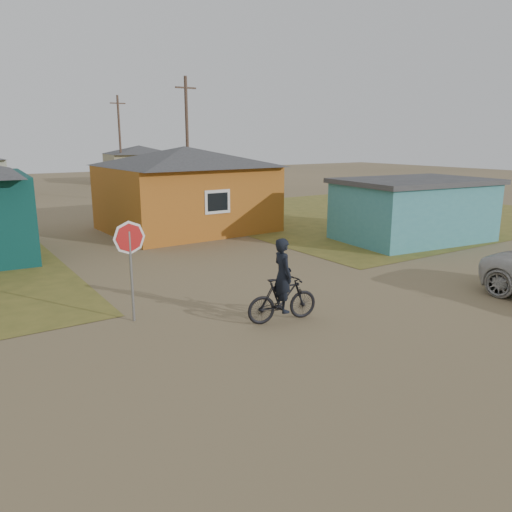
# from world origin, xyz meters

# --- Properties ---
(ground) EXTENTS (120.00, 120.00, 0.00)m
(ground) POSITION_xyz_m (0.00, 0.00, 0.00)
(ground) COLOR olive
(grass_ne) EXTENTS (20.00, 18.00, 0.00)m
(grass_ne) POSITION_xyz_m (14.00, 13.00, 0.01)
(grass_ne) COLOR olive
(grass_ne) RESTS_ON ground
(house_yellow) EXTENTS (7.72, 6.76, 3.90)m
(house_yellow) POSITION_xyz_m (2.50, 14.00, 2.00)
(house_yellow) COLOR #AB5D1A
(house_yellow) RESTS_ON ground
(shed_turquoise) EXTENTS (6.71, 4.93, 2.60)m
(shed_turquoise) POSITION_xyz_m (9.50, 6.50, 1.31)
(shed_turquoise) COLOR teal
(shed_turquoise) RESTS_ON ground
(house_beige_east) EXTENTS (6.95, 6.05, 3.60)m
(house_beige_east) POSITION_xyz_m (10.00, 40.00, 1.86)
(house_beige_east) COLOR gray
(house_beige_east) RESTS_ON ground
(utility_pole_near) EXTENTS (1.40, 0.20, 8.00)m
(utility_pole_near) POSITION_xyz_m (6.50, 22.00, 4.14)
(utility_pole_near) COLOR brown
(utility_pole_near) RESTS_ON ground
(utility_pole_far) EXTENTS (1.40, 0.20, 8.00)m
(utility_pole_far) POSITION_xyz_m (7.50, 38.00, 4.14)
(utility_pole_far) COLOR brown
(utility_pole_far) RESTS_ON ground
(stop_sign) EXTENTS (0.77, 0.27, 2.42)m
(stop_sign) POSITION_xyz_m (-3.91, 3.58, 1.78)
(stop_sign) COLOR gray
(stop_sign) RESTS_ON ground
(cyclist) EXTENTS (1.84, 0.80, 2.01)m
(cyclist) POSITION_xyz_m (-0.96, 1.62, 0.73)
(cyclist) COLOR black
(cyclist) RESTS_ON ground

